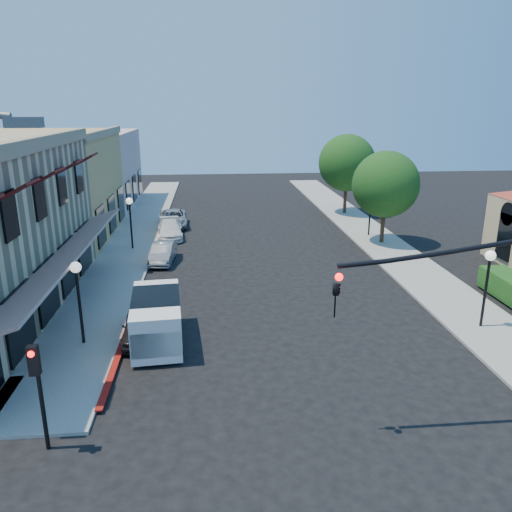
{
  "coord_description": "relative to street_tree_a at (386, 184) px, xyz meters",
  "views": [
    {
      "loc": [
        -3.2,
        -11.05,
        9.44
      ],
      "look_at": [
        -1.11,
        11.3,
        2.6
      ],
      "focal_mm": 35.0,
      "sensor_mm": 36.0,
      "label": 1
    }
  ],
  "objects": [
    {
      "name": "ground",
      "position": [
        -8.8,
        -22.0,
        -4.19
      ],
      "size": [
        120.0,
        120.0,
        0.0
      ],
      "primitive_type": "plane",
      "color": "black",
      "rests_on": "ground"
    },
    {
      "name": "sidewalk_left",
      "position": [
        -17.55,
        5.0,
        -4.13
      ],
      "size": [
        3.5,
        50.0,
        0.12
      ],
      "primitive_type": "cube",
      "color": "gray",
      "rests_on": "ground"
    },
    {
      "name": "sidewalk_right",
      "position": [
        -0.05,
        5.0,
        -4.13
      ],
      "size": [
        3.5,
        50.0,
        0.12
      ],
      "primitive_type": "cube",
      "color": "gray",
      "rests_on": "ground"
    },
    {
      "name": "curb_red_strip",
      "position": [
        -15.7,
        -14.0,
        -4.19
      ],
      "size": [
        0.25,
        10.0,
        0.06
      ],
      "primitive_type": "cube",
      "color": "maroon",
      "rests_on": "ground"
    },
    {
      "name": "yellow_stucco_building",
      "position": [
        -24.3,
        4.0,
        -0.39
      ],
      "size": [
        10.0,
        12.0,
        7.6
      ],
      "primitive_type": "cube",
      "color": "#AE894E",
      "rests_on": "ground"
    },
    {
      "name": "pink_stucco_building",
      "position": [
        -24.3,
        16.0,
        -0.69
      ],
      "size": [
        10.0,
        12.0,
        7.0
      ],
      "primitive_type": "cube",
      "color": "#CFAA9C",
      "rests_on": "ground"
    },
    {
      "name": "street_tree_a",
      "position": [
        0.0,
        0.0,
        0.0
      ],
      "size": [
        4.56,
        4.56,
        6.48
      ],
      "color": "#372116",
      "rests_on": "ground"
    },
    {
      "name": "street_tree_b",
      "position": [
        0.0,
        10.0,
        0.35
      ],
      "size": [
        4.94,
        4.94,
        7.02
      ],
      "color": "#372116",
      "rests_on": "ground"
    },
    {
      "name": "secondary_signal",
      "position": [
        -16.8,
        -20.59,
        -1.88
      ],
      "size": [
        0.28,
        0.42,
        3.32
      ],
      "color": "black",
      "rests_on": "ground"
    },
    {
      "name": "lamppost_left_near",
      "position": [
        -17.3,
        -14.0,
        -1.46
      ],
      "size": [
        0.44,
        0.44,
        3.57
      ],
      "color": "black",
      "rests_on": "ground"
    },
    {
      "name": "lamppost_left_far",
      "position": [
        -17.3,
        0.0,
        -1.46
      ],
      "size": [
        0.44,
        0.44,
        3.57
      ],
      "color": "black",
      "rests_on": "ground"
    },
    {
      "name": "lamppost_right_near",
      "position": [
        -0.3,
        -14.0,
        -1.46
      ],
      "size": [
        0.44,
        0.44,
        3.57
      ],
      "color": "black",
      "rests_on": "ground"
    },
    {
      "name": "lamppost_right_far",
      "position": [
        -0.3,
        2.0,
        -1.46
      ],
      "size": [
        0.44,
        0.44,
        3.57
      ],
      "color": "black",
      "rests_on": "ground"
    },
    {
      "name": "white_van",
      "position": [
        -14.3,
        -14.08,
        -3.06
      ],
      "size": [
        2.27,
        4.56,
        1.96
      ],
      "color": "white",
      "rests_on": "ground"
    },
    {
      "name": "parked_car_a",
      "position": [
        -15.0,
        -13.61,
        -3.58
      ],
      "size": [
        1.65,
        3.7,
        1.24
      ],
      "primitive_type": "imported",
      "rotation": [
        0.0,
        0.0,
        0.05
      ],
      "color": "black",
      "rests_on": "ground"
    },
    {
      "name": "parked_car_b",
      "position": [
        -15.0,
        -3.0,
        -3.59
      ],
      "size": [
        1.57,
        3.77,
        1.21
      ],
      "primitive_type": "imported",
      "rotation": [
        0.0,
        0.0,
        -0.08
      ],
      "color": "gray",
      "rests_on": "ground"
    },
    {
      "name": "parked_car_c",
      "position": [
        -15.0,
        3.0,
        -3.58
      ],
      "size": [
        2.13,
        4.41,
        1.24
      ],
      "primitive_type": "imported",
      "rotation": [
        0.0,
        0.0,
        0.1
      ],
      "color": "white",
      "rests_on": "ground"
    },
    {
      "name": "parked_car_d",
      "position": [
        -15.0,
        6.62,
        -3.54
      ],
      "size": [
        2.48,
        4.82,
        1.3
      ],
      "primitive_type": "imported",
      "rotation": [
        0.0,
        0.0,
        0.07
      ],
      "color": "#A5A8AA",
      "rests_on": "ground"
    }
  ]
}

